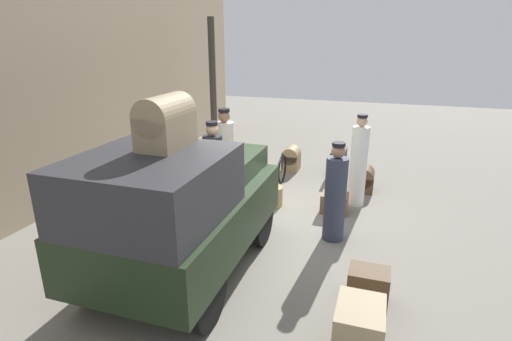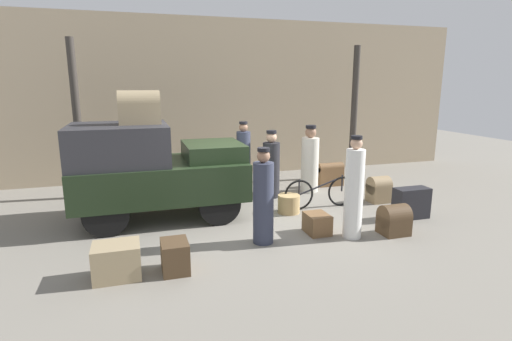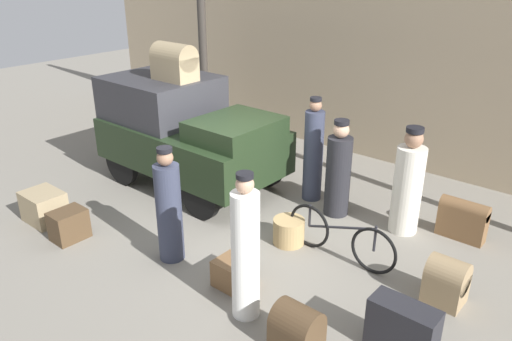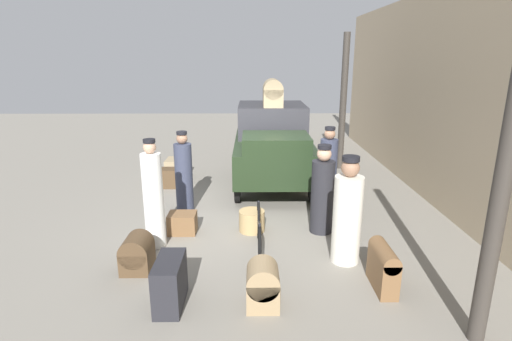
# 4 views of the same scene
# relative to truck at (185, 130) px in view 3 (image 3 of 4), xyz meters

# --- Properties ---
(ground_plane) EXTENTS (30.00, 30.00, 0.00)m
(ground_plane) POSITION_rel_truck_xyz_m (1.84, -0.63, -1.05)
(ground_plane) COLOR gray
(station_building_facade) EXTENTS (16.00, 0.15, 4.50)m
(station_building_facade) POSITION_rel_truck_xyz_m (1.84, 3.45, 1.20)
(station_building_facade) COLOR tan
(station_building_facade) RESTS_ON ground
(canopy_pillar_left) EXTENTS (0.18, 0.18, 3.72)m
(canopy_pillar_left) POSITION_rel_truck_xyz_m (-1.56, 2.02, 0.81)
(canopy_pillar_left) COLOR #38332D
(canopy_pillar_left) RESTS_ON ground
(truck) EXTENTS (3.35, 1.81, 1.93)m
(truck) POSITION_rel_truck_xyz_m (0.00, 0.00, 0.00)
(truck) COLOR black
(truck) RESTS_ON ground
(bicycle) EXTENTS (1.71, 0.04, 0.71)m
(bicycle) POSITION_rel_truck_xyz_m (3.55, -0.39, -0.70)
(bicycle) COLOR black
(bicycle) RESTS_ON ground
(wicker_basket) EXTENTS (0.47, 0.47, 0.39)m
(wicker_basket) POSITION_rel_truck_xyz_m (2.75, -0.51, -0.86)
(wicker_basket) COLOR tan
(wicker_basket) RESTS_ON ground
(conductor_in_dark_uniform) EXTENTS (0.41, 0.41, 1.62)m
(conductor_in_dark_uniform) POSITION_rel_truck_xyz_m (2.79, 0.75, -0.32)
(conductor_in_dark_uniform) COLOR #232328
(conductor_in_dark_uniform) RESTS_ON ground
(porter_standing_middle) EXTENTS (0.33, 0.33, 1.82)m
(porter_standing_middle) POSITION_rel_truck_xyz_m (2.16, 0.96, -0.20)
(porter_standing_middle) COLOR #33384C
(porter_standing_middle) RESTS_ON ground
(porter_with_bicycle) EXTENTS (0.33, 0.33, 1.83)m
(porter_with_bicycle) POSITION_rel_truck_xyz_m (3.32, -2.13, -0.20)
(porter_with_bicycle) COLOR white
(porter_with_bicycle) RESTS_ON ground
(porter_carrying_trunk) EXTENTS (0.35, 0.35, 1.67)m
(porter_carrying_trunk) POSITION_rel_truck_xyz_m (1.73, -1.89, -0.28)
(porter_carrying_trunk) COLOR #33384C
(porter_carrying_trunk) RESTS_ON ground
(porter_lifting_near_truck) EXTENTS (0.44, 0.44, 1.69)m
(porter_lifting_near_truck) POSITION_rel_truck_xyz_m (3.88, 0.94, -0.29)
(porter_lifting_near_truck) COLOR silver
(porter_lifting_near_truck) RESTS_ON ground
(suitcase_tan_flat) EXTENTS (0.65, 0.51, 0.50)m
(suitcase_tan_flat) POSITION_rel_truck_xyz_m (-0.65, -2.50, -0.80)
(suitcase_tan_flat) COLOR #9E8966
(suitcase_tan_flat) RESTS_ON ground
(trunk_wicker_pale) EXTENTS (0.49, 0.43, 0.56)m
(trunk_wicker_pale) POSITION_rel_truck_xyz_m (4.13, -2.22, -0.78)
(trunk_wicker_pale) COLOR #4C3823
(trunk_wicker_pale) RESTS_ON ground
(suitcase_small_leather) EXTENTS (0.72, 0.33, 0.63)m
(suitcase_small_leather) POSITION_rel_truck_xyz_m (5.02, -1.55, -0.73)
(suitcase_small_leather) COLOR #232328
(suitcase_small_leather) RESTS_ON ground
(suitcase_black_upright) EXTENTS (0.46, 0.41, 0.61)m
(suitcase_black_upright) POSITION_rel_truck_xyz_m (5.04, -0.37, -0.75)
(suitcase_black_upright) COLOR #937A56
(suitcase_black_upright) RESTS_ON ground
(trunk_large_brown) EXTENTS (0.40, 0.50, 0.37)m
(trunk_large_brown) POSITION_rel_truck_xyz_m (2.81, -1.77, -0.87)
(trunk_large_brown) COLOR brown
(trunk_large_brown) RESTS_ON ground
(trunk_barrel_dark) EXTENTS (0.70, 0.24, 0.63)m
(trunk_barrel_dark) POSITION_rel_truck_xyz_m (4.65, 1.28, -0.71)
(trunk_barrel_dark) COLOR brown
(trunk_barrel_dark) RESTS_ON ground
(trunk_umber_medium) EXTENTS (0.39, 0.50, 0.46)m
(trunk_umber_medium) POSITION_rel_truck_xyz_m (0.15, -2.55, -0.82)
(trunk_umber_medium) COLOR #4C3823
(trunk_umber_medium) RESTS_ON ground
(trunk_on_truck_roof) EXTENTS (0.78, 0.46, 0.64)m
(trunk_on_truck_roof) POSITION_rel_truck_xyz_m (-0.18, 0.00, 1.20)
(trunk_on_truck_roof) COLOR #9E8966
(trunk_on_truck_roof) RESTS_ON truck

